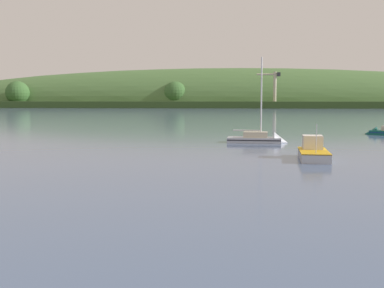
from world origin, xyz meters
name	(u,v)px	position (x,y,z in m)	size (l,w,h in m)	color
far_shoreline_hill	(226,107)	(-2.56, 274.51, 0.18)	(468.92, 84.02, 42.76)	#314A21
dockside_crane	(274,91)	(22.15, 240.74, 8.14)	(11.25, 3.46, 17.45)	#4C4C51
sailboat_far_left	(262,141)	(11.10, 57.04, 0.20)	(6.74, 2.61, 10.53)	#ADB2BC
fishing_boat_moored	(313,153)	(14.88, 43.14, 0.43)	(2.53, 6.37, 3.76)	#ADB2BC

